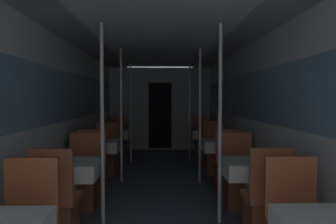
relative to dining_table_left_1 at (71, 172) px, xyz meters
The scene contains 28 objects.
wall_left 1.27m from the dining_table_left_1, 110.44° to the left, with size 0.05×10.33×2.27m.
wall_right 2.71m from the dining_table_left_1, 23.32° to the left, with size 0.05×10.33×2.27m.
ceiling_panel 2.26m from the dining_table_left_1, 45.76° to the left, with size 2.83×10.33×0.07m.
bulkhead_far 5.50m from the dining_table_left_1, 79.26° to the left, with size 2.77×0.09×2.27m.
dining_table_left_1 is the anchor object (origin of this frame).
chair_left_near_1 0.61m from the dining_table_left_1, 90.00° to the right, with size 0.41×0.41×0.97m.
chair_left_far_1 0.61m from the dining_table_left_1, 90.00° to the left, with size 0.41×0.41×0.97m.
support_pole_left_1 0.65m from the dining_table_left_1, ahead, with size 0.04×0.04×2.27m.
dining_table_left_2 1.84m from the dining_table_left_1, 90.00° to the left, with size 0.62×0.62×0.72m.
chair_left_near_2 1.33m from the dining_table_left_1, 90.00° to the left, with size 0.41×0.41×0.97m.
chair_left_far_2 2.40m from the dining_table_left_1, 90.00° to the left, with size 0.41×0.41×0.97m.
support_pole_left_2 1.95m from the dining_table_left_1, 79.13° to the left, with size 0.04×0.04×2.27m.
dining_table_left_3 3.69m from the dining_table_left_1, 90.00° to the left, with size 0.62×0.62×0.72m.
chair_left_near_3 3.16m from the dining_table_left_1, 90.00° to the left, with size 0.41×0.41×0.97m.
chair_left_far_3 4.24m from the dining_table_left_1, 90.00° to the left, with size 0.41×0.41×0.97m.
support_pole_left_3 3.74m from the dining_table_left_1, 84.52° to the left, with size 0.04×0.04×2.27m.
dining_table_right_1 2.04m from the dining_table_left_1, ahead, with size 0.62×0.62×0.72m.
chair_right_near_1 2.13m from the dining_table_left_1, 14.86° to the right, with size 0.41×0.41×0.97m.
chair_right_far_1 2.13m from the dining_table_left_1, 14.86° to the left, with size 0.41×0.41×0.97m.
support_pole_right_1 1.77m from the dining_table_left_1, ahead, with size 0.04×0.04×2.27m.
dining_table_right_2 2.75m from the dining_table_left_1, 42.08° to the left, with size 0.62×0.62×0.72m.
chair_right_near_2 2.44m from the dining_table_left_1, 32.52° to the left, with size 0.41×0.41×0.97m.
chair_right_far_2 3.15m from the dining_table_left_1, 49.44° to the left, with size 0.41×0.41×0.97m.
support_pole_right_2 2.56m from the dining_table_left_1, 47.53° to the left, with size 0.04×0.04×2.27m.
dining_table_right_3 4.21m from the dining_table_left_1, 61.02° to the left, with size 0.62×0.62×0.72m.
chair_right_near_3 3.76m from the dining_table_left_1, 57.01° to the left, with size 0.41×0.41×0.97m.
chair_right_far_3 4.70m from the dining_table_left_1, 64.23° to the left, with size 0.41×0.41×0.97m.
support_pole_right_3 4.09m from the dining_table_left_1, 65.40° to the left, with size 0.04×0.04×2.27m.
Camera 1 is at (-0.03, -0.98, 1.43)m, focal length 35.00 mm.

